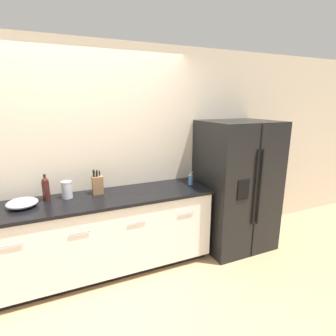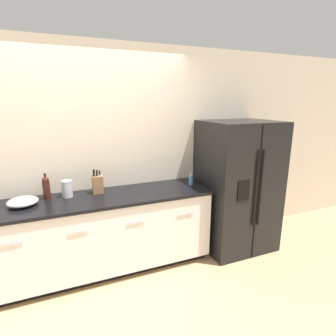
{
  "view_description": "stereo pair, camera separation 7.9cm",
  "coord_description": "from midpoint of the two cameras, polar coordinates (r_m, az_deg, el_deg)",
  "views": [
    {
      "loc": [
        -0.3,
        -1.91,
        1.93
      ],
      "look_at": [
        0.91,
        0.87,
        1.17
      ],
      "focal_mm": 28.0,
      "sensor_mm": 36.0,
      "label": 1
    },
    {
      "loc": [
        -0.23,
        -1.94,
        1.93
      ],
      "look_at": [
        0.91,
        0.87,
        1.17
      ],
      "focal_mm": 28.0,
      "sensor_mm": 36.0,
      "label": 2
    }
  ],
  "objects": [
    {
      "name": "refrigerator",
      "position": [
        3.62,
        15.41,
        -3.74
      ],
      "size": [
        0.92,
        0.81,
        1.7
      ],
      "color": "black",
      "rests_on": "ground_plane"
    },
    {
      "name": "ground_plane",
      "position": [
        2.74,
        -11.71,
        -31.03
      ],
      "size": [
        14.0,
        14.0,
        0.0
      ],
      "primitive_type": "plane",
      "color": "tan"
    },
    {
      "name": "knife_block",
      "position": [
        3.09,
        -14.38,
        -3.36
      ],
      "size": [
        0.12,
        0.11,
        0.29
      ],
      "color": "olive",
      "rests_on": "counter_unit"
    },
    {
      "name": "wine_bottle",
      "position": [
        3.07,
        -24.3,
        -3.89
      ],
      "size": [
        0.07,
        0.07,
        0.28
      ],
      "color": "#3D1914",
      "rests_on": "counter_unit"
    },
    {
      "name": "steel_canister",
      "position": [
        3.06,
        -20.42,
        -4.26
      ],
      "size": [
        0.11,
        0.11,
        0.2
      ],
      "color": "#B7B7BA",
      "rests_on": "counter_unit"
    },
    {
      "name": "soap_dispenser",
      "position": [
        3.3,
        5.69,
        -2.59
      ],
      "size": [
        0.06,
        0.05,
        0.17
      ],
      "color": "#4C7FB2",
      "rests_on": "counter_unit"
    },
    {
      "name": "wall_back",
      "position": [
        3.21,
        -16.89,
        2.2
      ],
      "size": [
        10.0,
        0.05,
        2.6
      ],
      "color": "beige",
      "rests_on": "ground_plane"
    },
    {
      "name": "mixing_bowl",
      "position": [
        3.02,
        -28.42,
        -6.46
      ],
      "size": [
        0.29,
        0.29,
        0.08
      ],
      "color": "#A3A3A5",
      "rests_on": "counter_unit"
    },
    {
      "name": "counter_unit",
      "position": [
        3.18,
        -12.88,
        -13.68
      ],
      "size": [
        2.45,
        0.64,
        0.92
      ],
      "color": "black",
      "rests_on": "ground_plane"
    }
  ]
}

